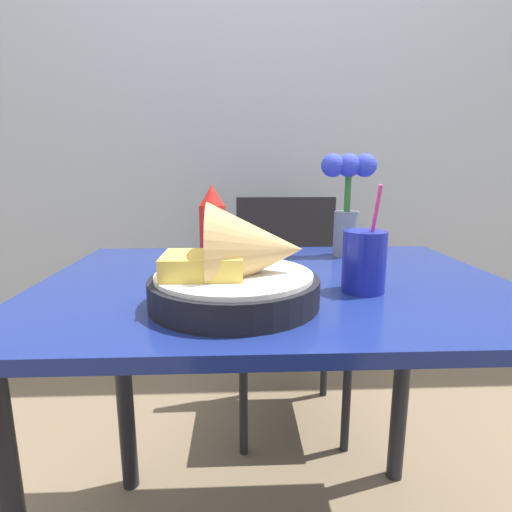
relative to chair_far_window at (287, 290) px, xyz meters
name	(u,v)px	position (x,y,z in m)	size (l,w,h in m)	color
wall_window	(254,101)	(-0.12, 0.43, 0.79)	(7.00, 0.06, 2.60)	#9EA8B7
dining_table	(274,335)	(-0.12, -0.71, 0.11)	(0.97, 0.71, 0.76)	navy
chair_far_window	(287,290)	(0.00, 0.00, 0.00)	(0.40, 0.40, 0.88)	black
food_basket	(242,270)	(-0.19, -0.87, 0.30)	(0.29, 0.29, 0.17)	black
ketchup_bottle	(213,229)	(-0.25, -0.61, 0.34)	(0.06, 0.06, 0.19)	red
drink_cup	(364,263)	(0.04, -0.80, 0.30)	(0.08, 0.08, 0.20)	#192399
flower_vase	(348,195)	(0.10, -0.48, 0.40)	(0.15, 0.07, 0.27)	gray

